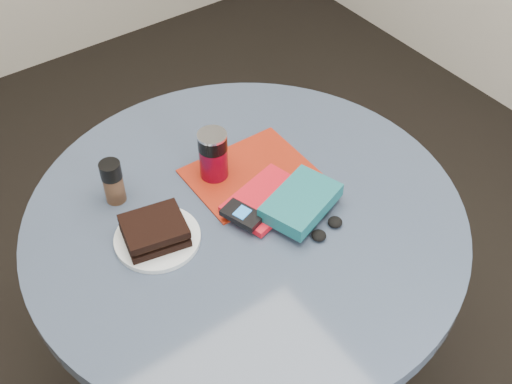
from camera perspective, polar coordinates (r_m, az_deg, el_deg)
ground at (r=2.06m, az=-0.70°, el=-16.21°), size 4.00×4.00×0.00m
table at (r=1.57m, az=-0.89°, el=-5.94°), size 1.00×1.00×0.75m
plate at (r=1.41m, az=-8.75°, el=-4.08°), size 0.19×0.19×0.01m
sandwich at (r=1.38m, az=-9.01°, el=-3.40°), size 0.15×0.13×0.05m
soda_can at (r=1.49m, az=-3.82°, el=3.27°), size 0.08×0.08×0.13m
pepper_grinder at (r=1.47m, az=-12.60°, el=0.91°), size 0.06×0.06×0.11m
magazine at (r=1.54m, az=-0.63°, el=1.73°), size 0.29×0.22×0.01m
red_book at (r=1.46m, az=0.92°, el=-0.64°), size 0.21×0.17×0.02m
novel at (r=1.42m, az=4.02°, el=-0.88°), size 0.20×0.16×0.03m
mp3_player at (r=1.41m, az=-1.23°, el=-2.04°), size 0.08×0.10×0.02m
headphones at (r=1.41m, az=6.33°, el=-3.26°), size 0.09×0.05×0.02m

